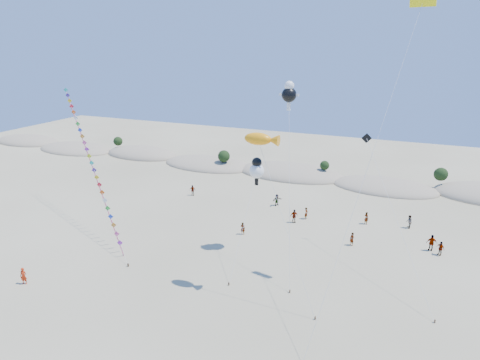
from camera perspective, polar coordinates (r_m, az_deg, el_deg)
The scene contains 10 objects.
ground at distance 34.82m, azimuth -15.01°, elevation -20.69°, with size 160.00×160.00×0.00m, color gray.
dune_ridge at distance 71.25m, azimuth 7.89°, elevation 0.81°, with size 145.30×11.49×5.57m.
kite_train at distance 53.03m, azimuth -20.59°, elevation 2.99°, with size 20.67×14.83×16.62m.
fish_kite at distance 33.80m, azimuth 3.11°, elevation 5.77°, with size 7.61×3.49×14.76m.
cartoon_kite_low at distance 42.43m, azimuth 2.39°, elevation 1.54°, with size 1.58×8.93×10.54m.
cartoon_kite_high at distance 40.84m, azimuth 7.01°, elevation 12.12°, with size 4.08×8.83×18.40m.
parafoil_kite at distance 36.92m, azimuth 24.13°, elevation 20.79°, with size 5.92×14.85×25.28m.
dark_kite at distance 43.02m, azimuth 19.44°, elevation 0.31°, with size 8.47×13.13×12.72m.
flyer_foreground at distance 44.30m, azimuth -28.42°, elevation -11.93°, with size 0.62×0.41×1.70m, color red.
beachgoers at distance 52.39m, azimuth 12.45°, elevation -5.29°, with size 34.75×11.32×1.89m.
Camera 1 is at (17.68, -20.69, 21.71)m, focal length 30.00 mm.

